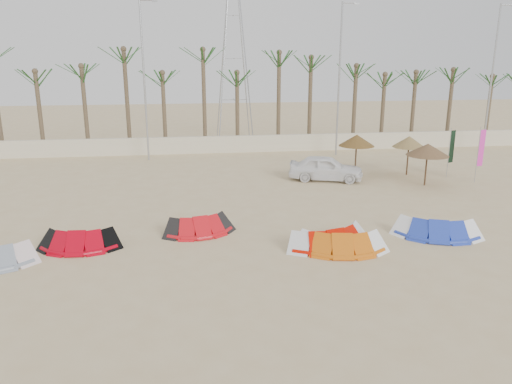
{
  "coord_description": "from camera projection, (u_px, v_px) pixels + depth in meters",
  "views": [
    {
      "loc": [
        -2.95,
        -16.2,
        7.67
      ],
      "look_at": [
        0.0,
        6.0,
        1.3
      ],
      "focal_mm": 35.0,
      "sensor_mm": 36.0,
      "label": 1
    }
  ],
  "objects": [
    {
      "name": "car",
      "position": [
        326.0,
        168.0,
        30.43
      ],
      "size": [
        4.79,
        3.03,
        1.52
      ],
      "primitive_type": "imported",
      "rotation": [
        0.0,
        0.0,
        1.27
      ],
      "color": "white",
      "rests_on": "ground"
    },
    {
      "name": "ground",
      "position": [
        278.0,
        272.0,
        17.92
      ],
      "size": [
        120.0,
        120.0,
        0.0
      ],
      "primitive_type": "plane",
      "color": "#D0BA8C",
      "rests_on": "ground"
    },
    {
      "name": "lamp_b",
      "position": [
        145.0,
        79.0,
        34.66
      ],
      "size": [
        1.25,
        0.14,
        11.0
      ],
      "color": "#A5A8AD",
      "rests_on": "ground"
    },
    {
      "name": "parasol_right",
      "position": [
        409.0,
        142.0,
        31.34
      ],
      "size": [
        2.06,
        2.06,
        2.5
      ],
      "color": "#4C331E",
      "rests_on": "ground"
    },
    {
      "name": "pylon",
      "position": [
        235.0,
        139.0,
        44.75
      ],
      "size": [
        3.0,
        3.0,
        14.0
      ],
      "primitive_type": null,
      "color": "#A5A8AD",
      "rests_on": "ground"
    },
    {
      "name": "kite_blue",
      "position": [
        434.0,
        225.0,
        21.46
      ],
      "size": [
        3.92,
        2.54,
        0.9
      ],
      "color": "#223CB6",
      "rests_on": "ground"
    },
    {
      "name": "boundary_wall",
      "position": [
        229.0,
        144.0,
        38.72
      ],
      "size": [
        60.0,
        0.3,
        1.3
      ],
      "primitive_type": "cube",
      "color": "beige",
      "rests_on": "ground"
    },
    {
      "name": "kite_red_mid",
      "position": [
        199.0,
        223.0,
        21.78
      ],
      "size": [
        3.3,
        2.11,
        0.9
      ],
      "color": "red",
      "rests_on": "ground"
    },
    {
      "name": "parasol_left",
      "position": [
        357.0,
        140.0,
        30.65
      ],
      "size": [
        2.21,
        2.21,
        2.7
      ],
      "color": "#4C331E",
      "rests_on": "ground"
    },
    {
      "name": "palm_line",
      "position": [
        235.0,
        67.0,
        38.65
      ],
      "size": [
        52.0,
        4.0,
        7.7
      ],
      "color": "brown",
      "rests_on": "ground"
    },
    {
      "name": "parasol_mid",
      "position": [
        428.0,
        150.0,
        28.87
      ],
      "size": [
        2.46,
        2.46,
        2.49
      ],
      "color": "#4C331E",
      "rests_on": "ground"
    },
    {
      "name": "kite_red_left",
      "position": [
        80.0,
        237.0,
        20.13
      ],
      "size": [
        3.25,
        1.67,
        0.9
      ],
      "color": "#B80012",
      "rests_on": "ground"
    },
    {
      "name": "lamp_d",
      "position": [
        492.0,
        76.0,
        37.95
      ],
      "size": [
        1.25,
        0.14,
        11.0
      ],
      "color": "#A5A8AD",
      "rests_on": "ground"
    },
    {
      "name": "kite_red_right",
      "position": [
        329.0,
        234.0,
        20.41
      ],
      "size": [
        3.93,
        2.39,
        0.9
      ],
      "color": "red",
      "rests_on": "ground"
    },
    {
      "name": "kite_orange",
      "position": [
        338.0,
        239.0,
        19.95
      ],
      "size": [
        3.75,
        2.01,
        0.9
      ],
      "color": "#D7620F",
      "rests_on": "ground"
    },
    {
      "name": "flag_green",
      "position": [
        452.0,
        148.0,
        30.84
      ],
      "size": [
        0.44,
        0.18,
        3.11
      ],
      "color": "#A5A8AD",
      "rests_on": "ground"
    },
    {
      "name": "flag_pink",
      "position": [
        481.0,
        150.0,
        29.58
      ],
      "size": [
        0.45,
        0.11,
        3.36
      ],
      "color": "#A5A8AD",
      "rests_on": "ground"
    },
    {
      "name": "lamp_c",
      "position": [
        340.0,
        77.0,
        36.43
      ],
      "size": [
        1.25,
        0.14,
        11.0
      ],
      "color": "#A5A8AD",
      "rests_on": "ground"
    }
  ]
}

